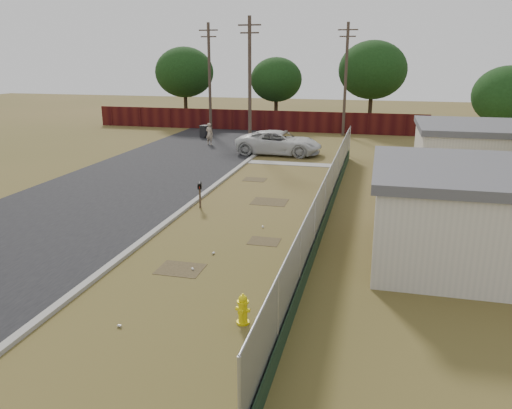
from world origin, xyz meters
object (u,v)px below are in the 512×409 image
(trash_bin, at_px, (205,131))
(mailbox, at_px, (200,188))
(fire_hydrant, at_px, (243,310))
(pedestrian, at_px, (209,134))
(pickup_truck, at_px, (279,143))

(trash_bin, bearing_deg, mailbox, -71.11)
(fire_hydrant, distance_m, pedestrian, 26.33)
(pedestrian, bearing_deg, trash_bin, -49.01)
(pedestrian, xyz_separation_m, trash_bin, (-1.44, 3.02, -0.29))
(fire_hydrant, xyz_separation_m, pickup_truck, (-3.53, 22.12, 0.42))
(mailbox, height_order, pickup_truck, pickup_truck)
(mailbox, bearing_deg, pedestrian, 107.54)
(fire_hydrant, height_order, trash_bin, trash_bin)
(pedestrian, bearing_deg, mailbox, 123.07)
(pickup_truck, relative_size, pedestrian, 3.51)
(trash_bin, bearing_deg, fire_hydrant, -68.69)
(fire_hydrant, bearing_deg, trash_bin, 111.31)
(pickup_truck, height_order, pedestrian, pedestrian)
(pickup_truck, bearing_deg, pedestrian, 68.34)
(fire_hydrant, relative_size, pedestrian, 0.50)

